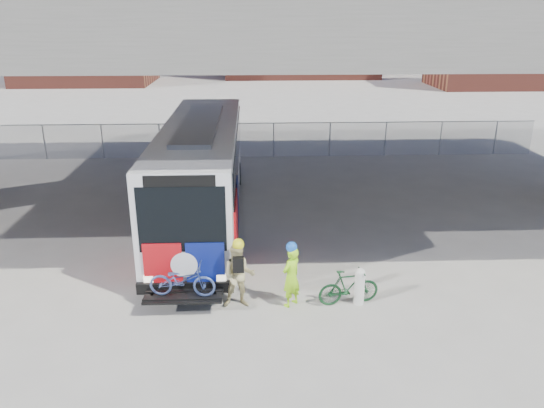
{
  "coord_description": "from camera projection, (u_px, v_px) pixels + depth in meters",
  "views": [
    {
      "loc": [
        -0.24,
        -15.6,
        7.24
      ],
      "look_at": [
        0.42,
        0.05,
        1.6
      ],
      "focal_mm": 35.0,
      "sensor_mm": 36.0,
      "label": 1
    }
  ],
  "objects": [
    {
      "name": "cyclist_tan",
      "position": [
        239.0,
        275.0,
        13.62
      ],
      "size": [
        0.86,
        0.68,
        1.92
      ],
      "rotation": [
        0.0,
        0.0,
        0.02
      ],
      "color": "#C6B77F",
      "rests_on": "ground"
    },
    {
      "name": "brick_buildings",
      "position": [
        262.0,
        30.0,
        60.67
      ],
      "size": [
        54.0,
        22.0,
        12.0
      ],
      "color": "brown",
      "rests_on": "ground"
    },
    {
      "name": "overpass",
      "position": [
        256.0,
        34.0,
        18.67
      ],
      "size": [
        40.0,
        16.0,
        7.95
      ],
      "color": "#605E59",
      "rests_on": "ground"
    },
    {
      "name": "ground",
      "position": [
        259.0,
        251.0,
        17.12
      ],
      "size": [
        160.0,
        160.0,
        0.0
      ],
      "primitive_type": "plane",
      "color": "#9E9991",
      "rests_on": "ground"
    },
    {
      "name": "bollard",
      "position": [
        360.0,
        285.0,
        13.86
      ],
      "size": [
        0.27,
        0.27,
        1.03
      ],
      "color": "silver",
      "rests_on": "ground"
    },
    {
      "name": "cyclist_hivis",
      "position": [
        291.0,
        275.0,
        13.68
      ],
      "size": [
        0.7,
        0.7,
        1.81
      ],
      "rotation": [
        0.0,
        0.0,
        3.92
      ],
      "color": "#A8FF1A",
      "rests_on": "ground"
    },
    {
      "name": "bus",
      "position": [
        202.0,
        164.0,
        19.1
      ],
      "size": [
        2.67,
        12.92,
        3.69
      ],
      "color": "silver",
      "rests_on": "ground"
    },
    {
      "name": "bike_parked",
      "position": [
        349.0,
        287.0,
        13.87
      ],
      "size": [
        1.7,
        0.73,
        0.99
      ],
      "primitive_type": "imported",
      "rotation": [
        0.0,
        0.0,
        1.74
      ],
      "color": "#123A1D",
      "rests_on": "ground"
    },
    {
      "name": "chainlink_fence",
      "position": [
        255.0,
        131.0,
        27.92
      ],
      "size": [
        30.0,
        0.06,
        30.0
      ],
      "color": "gray",
      "rests_on": "ground"
    }
  ]
}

